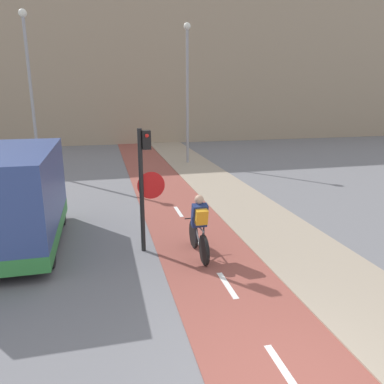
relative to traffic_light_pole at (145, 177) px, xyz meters
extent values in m
cube|color=white|center=(1.39, -4.69, -1.88)|extent=(0.12, 1.10, 0.00)
cube|color=white|center=(1.39, -2.19, -1.88)|extent=(0.12, 1.10, 0.00)
cube|color=white|center=(1.39, 0.31, -1.88)|extent=(0.12, 1.10, 0.00)
cube|color=white|center=(1.39, 2.81, -1.88)|extent=(0.12, 1.10, 0.00)
cube|color=gray|center=(1.39, 22.26, 4.08)|extent=(60.00, 5.00, 11.96)
cylinder|color=black|center=(-0.09, 0.00, -0.37)|extent=(0.11, 0.11, 3.06)
cube|color=black|center=(0.07, 0.00, 0.89)|extent=(0.20, 0.20, 0.44)
sphere|color=red|center=(0.07, -0.11, 1.00)|extent=(0.09, 0.09, 0.09)
cone|color=red|center=(0.15, 0.00, -0.22)|extent=(0.67, 0.01, 0.67)
cone|color=silver|center=(0.15, 0.00, -0.22)|extent=(0.60, 0.02, 0.60)
cylinder|color=gray|center=(-3.95, 10.22, 1.63)|extent=(0.14, 0.14, 7.06)
sphere|color=silver|center=(-3.95, 10.22, 5.27)|extent=(0.36, 0.36, 0.36)
cylinder|color=gray|center=(3.65, 11.25, 1.58)|extent=(0.14, 0.14, 6.96)
sphere|color=silver|center=(3.65, 11.25, 5.17)|extent=(0.36, 0.36, 0.36)
cylinder|color=black|center=(1.19, -1.11, -1.55)|extent=(0.07, 0.71, 0.71)
cylinder|color=black|center=(1.19, -0.09, -1.55)|extent=(0.07, 0.71, 0.71)
cylinder|color=slate|center=(1.19, -0.41, -1.36)|extent=(0.04, 0.65, 0.44)
cylinder|color=slate|center=(1.19, -0.88, -1.34)|extent=(0.04, 0.34, 0.46)
cylinder|color=slate|center=(1.19, -0.56, -1.14)|extent=(0.04, 0.94, 0.07)
cylinder|color=slate|center=(1.19, -0.92, -1.55)|extent=(0.04, 0.39, 0.05)
cylinder|color=black|center=(1.19, -0.09, -1.11)|extent=(0.46, 0.03, 0.03)
cube|color=navy|center=(1.19, -0.67, -0.84)|extent=(0.36, 0.31, 0.59)
sphere|color=tan|center=(1.19, -0.63, -0.46)|extent=(0.22, 0.22, 0.22)
cylinder|color=#232328|center=(1.09, -0.71, -1.29)|extent=(0.04, 0.07, 0.44)
cylinder|color=#232328|center=(1.29, -0.71, -1.29)|extent=(0.04, 0.07, 0.44)
cube|color=orange|center=(1.19, -0.85, -0.82)|extent=(0.28, 0.23, 0.39)
cube|color=#334784|center=(-3.20, 1.01, -0.52)|extent=(2.10, 4.46, 2.27)
cube|color=#33843D|center=(-3.20, 1.01, -1.47)|extent=(2.11, 4.47, 0.36)
cube|color=black|center=(-3.20, 3.22, -0.12)|extent=(1.89, 0.04, 0.70)
cylinder|color=black|center=(-2.25, 2.46, -1.55)|extent=(0.18, 0.70, 0.70)
cylinder|color=black|center=(-2.25, -0.44, -1.55)|extent=(0.18, 0.70, 0.70)
camera|label=1|loc=(-0.96, -8.77, 2.00)|focal=35.00mm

